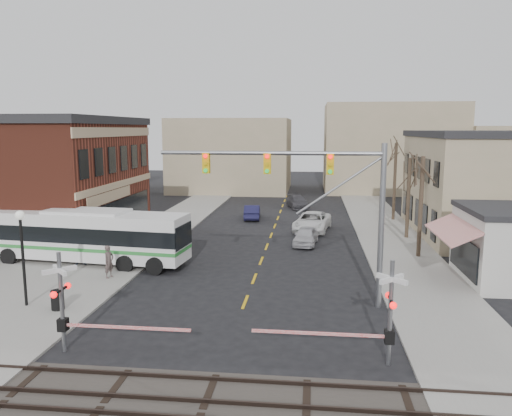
% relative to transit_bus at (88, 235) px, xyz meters
% --- Properties ---
extents(ground, '(160.00, 160.00, 0.00)m').
position_rel_transit_bus_xyz_m(ground, '(11.02, -8.08, -1.89)').
color(ground, black).
rests_on(ground, ground).
extents(sidewalk_west, '(5.00, 60.00, 0.12)m').
position_rel_transit_bus_xyz_m(sidewalk_west, '(1.52, 11.92, -1.83)').
color(sidewalk_west, gray).
rests_on(sidewalk_west, ground).
extents(sidewalk_east, '(5.00, 60.00, 0.12)m').
position_rel_transit_bus_xyz_m(sidewalk_east, '(20.52, 11.92, -1.83)').
color(sidewalk_east, gray).
rests_on(sidewalk_east, ground).
extents(ballast_strip, '(160.00, 5.00, 0.06)m').
position_rel_transit_bus_xyz_m(ballast_strip, '(11.02, -16.08, -1.86)').
color(ballast_strip, '#332D28').
rests_on(ballast_strip, ground).
extents(rail_tracks, '(160.00, 3.91, 0.14)m').
position_rel_transit_bus_xyz_m(rail_tracks, '(11.02, -16.08, -1.77)').
color(rail_tracks, '#2D231E').
rests_on(rail_tracks, ground).
extents(tree_east_a, '(0.28, 0.28, 6.75)m').
position_rel_transit_bus_xyz_m(tree_east_a, '(21.52, 3.92, 1.60)').
color(tree_east_a, '#382B21').
rests_on(tree_east_a, sidewalk_east).
extents(tree_east_b, '(0.28, 0.28, 6.30)m').
position_rel_transit_bus_xyz_m(tree_east_b, '(21.82, 9.92, 1.38)').
color(tree_east_b, '#382B21').
rests_on(tree_east_b, sidewalk_east).
extents(tree_east_c, '(0.28, 0.28, 7.20)m').
position_rel_transit_bus_xyz_m(tree_east_c, '(22.02, 17.92, 1.83)').
color(tree_east_c, '#382B21').
rests_on(tree_east_c, sidewalk_east).
extents(transit_bus, '(13.29, 4.28, 3.36)m').
position_rel_transit_bus_xyz_m(transit_bus, '(0.00, 0.00, 0.00)').
color(transit_bus, silver).
rests_on(transit_bus, ground).
extents(traffic_signal_mast, '(10.88, 0.30, 8.00)m').
position_rel_transit_bus_xyz_m(traffic_signal_mast, '(14.67, -6.00, 3.89)').
color(traffic_signal_mast, gray).
rests_on(traffic_signal_mast, ground).
extents(rr_crossing_west, '(5.60, 1.36, 4.00)m').
position_rel_transit_bus_xyz_m(rr_crossing_west, '(5.13, -12.44, 0.08)').
color(rr_crossing_west, gray).
rests_on(rr_crossing_west, ground).
extents(rr_crossing_east, '(5.60, 1.36, 4.00)m').
position_rel_transit_bus_xyz_m(rr_crossing_east, '(16.77, -12.18, 0.08)').
color(rr_crossing_east, gray).
rests_on(rr_crossing_east, ground).
extents(street_lamp, '(0.44, 0.44, 4.69)m').
position_rel_transit_bus_xyz_m(street_lamp, '(0.48, -8.04, 1.55)').
color(street_lamp, black).
rests_on(street_lamp, sidewalk_west).
extents(trash_bin, '(0.60, 0.60, 0.94)m').
position_rel_transit_bus_xyz_m(trash_bin, '(2.30, -8.41, -1.30)').
color(trash_bin, black).
rests_on(trash_bin, sidewalk_west).
extents(car_a, '(2.06, 4.14, 1.35)m').
position_rel_transit_bus_xyz_m(car_a, '(13.88, 6.92, -1.21)').
color(car_a, '#AEADB2').
rests_on(car_a, ground).
extents(car_b, '(1.79, 4.26, 1.37)m').
position_rel_transit_bus_xyz_m(car_b, '(8.56, 17.32, -1.21)').
color(car_b, '#19183D').
rests_on(car_b, ground).
extents(car_c, '(3.58, 6.14, 1.60)m').
position_rel_transit_bus_xyz_m(car_c, '(14.35, 12.12, -1.09)').
color(car_c, silver).
rests_on(car_c, ground).
extents(car_d, '(3.01, 4.98, 1.35)m').
position_rel_transit_bus_xyz_m(car_d, '(12.77, 24.43, -1.22)').
color(car_d, '#3D3C41').
rests_on(car_d, ground).
extents(pedestrian_near, '(0.65, 0.80, 1.90)m').
position_rel_transit_bus_xyz_m(pedestrian_near, '(2.69, -3.17, -0.82)').
color(pedestrian_near, '#4F423F').
rests_on(pedestrian_near, sidewalk_west).
extents(pedestrian_far, '(1.11, 0.99, 1.89)m').
position_rel_transit_bus_xyz_m(pedestrian_far, '(-0.11, -0.74, -0.83)').
color(pedestrian_far, '#2F3C52').
rests_on(pedestrian_far, sidewalk_west).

